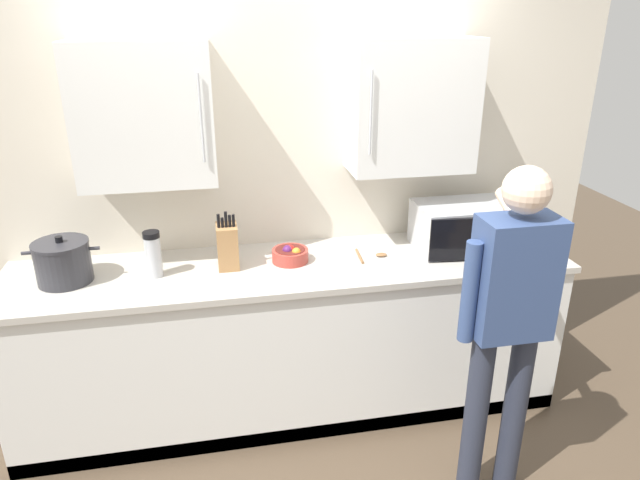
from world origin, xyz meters
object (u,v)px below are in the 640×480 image
at_px(fruit_bowl, 290,254).
at_px(person_figure, 508,311).
at_px(thermos_flask, 153,254).
at_px(wooden_spoon, 371,255).
at_px(knife_block, 228,246).
at_px(stock_pot, 63,262).
at_px(microwave_oven, 464,226).

distance_m(fruit_bowl, person_figure, 1.20).
height_order(thermos_flask, fruit_bowl, thermos_flask).
distance_m(wooden_spoon, thermos_flask, 1.18).
height_order(knife_block, fruit_bowl, knife_block).
height_order(stock_pot, wooden_spoon, stock_pot).
height_order(microwave_oven, thermos_flask, microwave_oven).
xyz_separation_m(microwave_oven, fruit_bowl, (-1.01, -0.00, -0.09)).
bearing_deg(knife_block, thermos_flask, -173.61).
relative_size(microwave_oven, fruit_bowl, 2.98).
distance_m(thermos_flask, fruit_bowl, 0.72).
bearing_deg(wooden_spoon, knife_block, 178.41).
distance_m(microwave_oven, stock_pot, 2.18).
distance_m(microwave_oven, knife_block, 1.35).
bearing_deg(stock_pot, person_figure, -22.19).
distance_m(knife_block, person_figure, 1.46).
xyz_separation_m(wooden_spoon, fruit_bowl, (-0.46, 0.03, 0.03)).
xyz_separation_m(knife_block, wooden_spoon, (0.79, -0.02, -0.11)).
relative_size(stock_pot, fruit_bowl, 1.84).
xyz_separation_m(knife_block, person_figure, (1.19, -0.84, -0.06)).
bearing_deg(thermos_flask, stock_pot, 176.96).
distance_m(stock_pot, thermos_flask, 0.45).
distance_m(stock_pot, person_figure, 2.17).
bearing_deg(person_figure, thermos_flask, 153.03).
distance_m(thermos_flask, person_figure, 1.76).
height_order(stock_pot, thermos_flask, same).
bearing_deg(wooden_spoon, fruit_bowl, 176.55).
distance_m(wooden_spoon, fruit_bowl, 0.46).
bearing_deg(person_figure, microwave_oven, 79.09).
bearing_deg(thermos_flask, microwave_oven, 1.66).
bearing_deg(stock_pot, microwave_oven, 0.70).
height_order(fruit_bowl, person_figure, person_figure).
relative_size(wooden_spoon, person_figure, 0.11).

